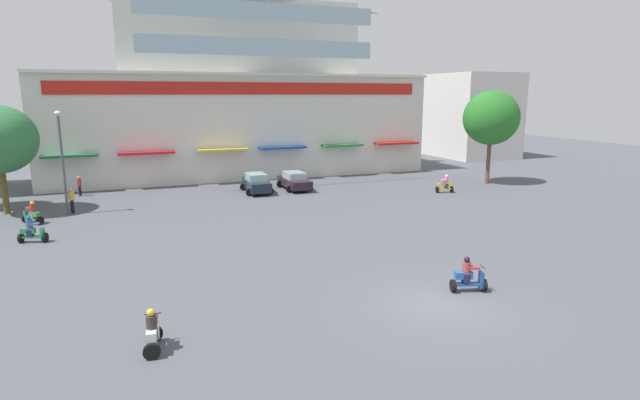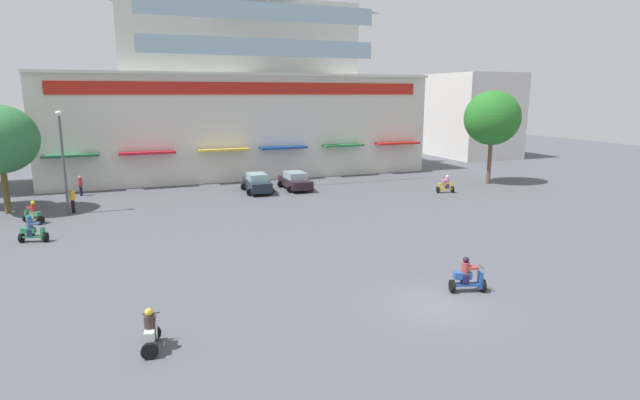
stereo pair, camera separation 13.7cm
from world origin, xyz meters
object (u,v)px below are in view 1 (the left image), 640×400
plaza_tree_1 (491,118)px  parked_car_0 (256,183)px  parked_car_1 (294,181)px  scooter_rider_2 (445,185)px  scooter_rider_1 (32,231)px  scooter_rider_4 (153,333)px  streetlamp_near (62,155)px  scooter_rider_3 (468,277)px  pedestrian_1 (72,199)px  scooter_rider_0 (32,214)px  pedestrian_0 (79,185)px

plaza_tree_1 → parked_car_0: plaza_tree_1 is taller
parked_car_1 → scooter_rider_2: size_ratio=2.95×
parked_car_1 → scooter_rider_1: bearing=-151.8°
scooter_rider_4 → streetlamp_near: bearing=101.6°
parked_car_1 → scooter_rider_3: (-0.41, -23.91, -0.12)m
parked_car_1 → streetlamp_near: 17.57m
plaza_tree_1 → parked_car_0: (-20.46, 3.20, -5.04)m
plaza_tree_1 → pedestrian_1: plaza_tree_1 is taller
plaza_tree_1 → parked_car_0: bearing=171.1°
scooter_rider_0 → scooter_rider_2: scooter_rider_2 is taller
parked_car_0 → scooter_rider_2: parked_car_0 is taller
parked_car_1 → scooter_rider_0: parked_car_1 is taller
scooter_rider_0 → scooter_rider_3: (18.34, -18.79, 0.03)m
plaza_tree_1 → parked_car_0: 21.31m
scooter_rider_0 → scooter_rider_4: 20.21m
pedestrian_0 → streetlamp_near: (-0.27, -6.58, 3.08)m
plaza_tree_1 → scooter_rider_2: (-6.08, -2.30, -5.22)m
parked_car_0 → streetlamp_near: size_ratio=0.61×
plaza_tree_1 → scooter_rider_0: plaza_tree_1 is taller
pedestrian_0 → streetlamp_near: bearing=-92.4°
pedestrian_0 → scooter_rider_1: bearing=-96.1°
scooter_rider_4 → pedestrian_0: pedestrian_0 is taller
scooter_rider_3 → pedestrian_0: pedestrian_0 is taller
scooter_rider_1 → pedestrian_1: 6.94m
parked_car_1 → scooter_rider_3: size_ratio=2.88×
parked_car_0 → streetlamp_near: 14.32m
scooter_rider_0 → pedestrian_0: size_ratio=0.90×
scooter_rider_4 → streetlamp_near: (-4.33, 21.19, 3.39)m
plaza_tree_1 → scooter_rider_1: bearing=-169.9°
scooter_rider_0 → scooter_rider_4: (6.11, -19.26, 0.01)m
parked_car_1 → scooter_rider_0: size_ratio=2.99×
plaza_tree_1 → scooter_rider_1: 36.16m
scooter_rider_4 → scooter_rider_1: bearing=110.4°
pedestrian_0 → pedestrian_1: bearing=-90.0°
parked_car_0 → scooter_rider_3: bearing=-83.0°
plaza_tree_1 → scooter_rider_0: size_ratio=5.67×
scooter_rider_1 → parked_car_0: bearing=32.7°
scooter_rider_2 → scooter_rider_4: 30.15m
pedestrian_1 → plaza_tree_1: bearing=-0.9°
parked_car_0 → scooter_rider_2: bearing=-20.9°
streetlamp_near → parked_car_0: bearing=12.3°
parked_car_0 → scooter_rider_0: 16.17m
scooter_rider_2 → plaza_tree_1: bearing=20.7°
scooter_rider_3 → scooter_rider_2: bearing=57.8°
scooter_rider_3 → pedestrian_1: (-16.29, 21.00, 0.34)m
scooter_rider_4 → pedestrian_0: bearing=98.3°
pedestrian_1 → scooter_rider_3: bearing=-52.2°
scooter_rider_3 → streetlamp_near: streetlamp_near is taller
pedestrian_0 → streetlamp_near: streetlamp_near is taller
parked_car_0 → scooter_rider_1: (-14.77, -9.48, -0.17)m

